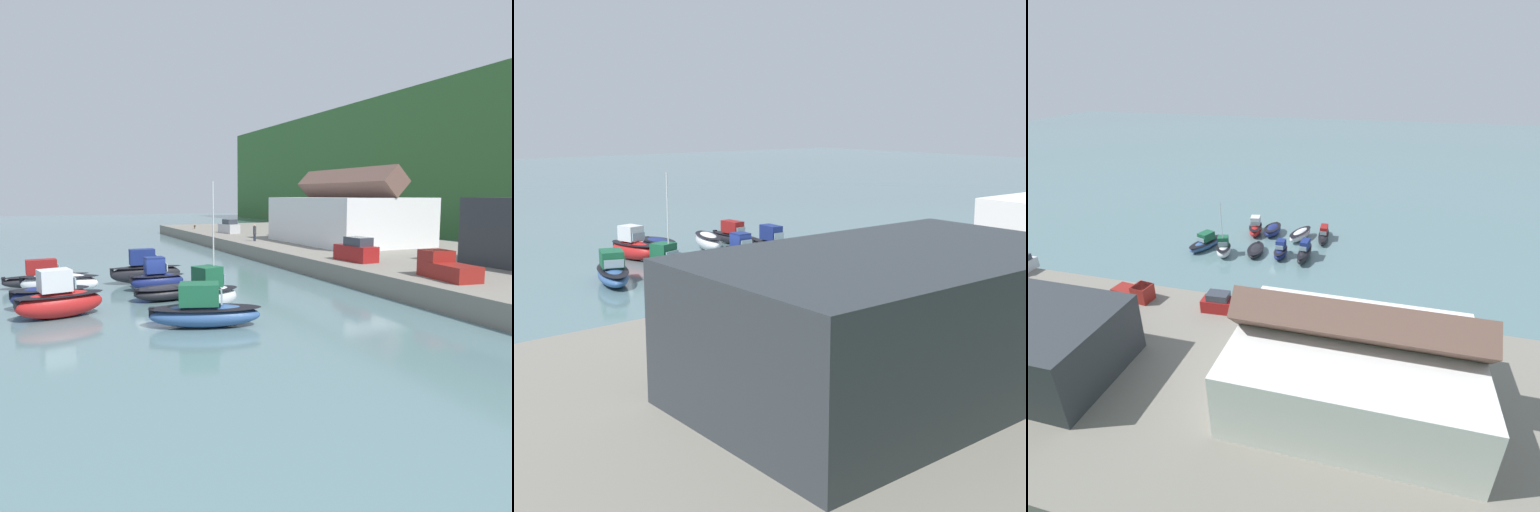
{
  "view_description": "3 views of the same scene",
  "coord_description": "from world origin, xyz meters",
  "views": [
    {
      "loc": [
        37.81,
        -8.38,
        7.4
      ],
      "look_at": [
        -2.05,
        9.69,
        2.07
      ],
      "focal_mm": 35.0,
      "sensor_mm": 36.0,
      "label": 1
    },
    {
      "loc": [
        35.04,
        48.34,
        12.41
      ],
      "look_at": [
        1.75,
        7.13,
        1.96
      ],
      "focal_mm": 50.0,
      "sensor_mm": 36.0,
      "label": 2
    },
    {
      "loc": [
        -14.48,
        51.28,
        25.71
      ],
      "look_at": [
        -2.22,
        4.93,
        2.47
      ],
      "focal_mm": 28.0,
      "sensor_mm": 36.0,
      "label": 3
    }
  ],
  "objects": [
    {
      "name": "moored_boat_0",
      "position": [
        -4.07,
        0.3,
        1.08
      ],
      "size": [
        1.8,
        6.06,
        2.92
      ],
      "rotation": [
        0.0,
        0.0,
        -0.05
      ],
      "color": "black",
      "rests_on": "ground_plane"
    },
    {
      "name": "parked_car_0",
      "position": [
        1.33,
        17.95,
        2.5
      ],
      "size": [
        4.3,
        2.06,
        2.16
      ],
      "rotation": [
        0.0,
        0.0,
        1.63
      ],
      "color": "maroon",
      "rests_on": "quay_promenade"
    },
    {
      "name": "quay_promenade",
      "position": [
        0.0,
        27.77,
        0.79
      ],
      "size": [
        119.6,
        25.64,
        1.59
      ],
      "color": "gray",
      "rests_on": "ground_plane"
    },
    {
      "name": "person_on_quay",
      "position": [
        -20.32,
        17.78,
        2.69
      ],
      "size": [
        0.4,
        0.4,
        2.14
      ],
      "color": "#232838",
      "rests_on": "quay_promenade"
    },
    {
      "name": "moored_boat_8",
      "position": [
        5.82,
        -7.01,
        1.11
      ],
      "size": [
        3.03,
        5.53,
        2.98
      ],
      "rotation": [
        0.0,
        0.0,
        0.2
      ],
      "color": "red",
      "rests_on": "ground_plane"
    },
    {
      "name": "moored_boat_4",
      "position": [
        11.45,
        0.33,
        0.91
      ],
      "size": [
        4.24,
        6.79,
        2.5
      ],
      "rotation": [
        0.0,
        0.0,
        -0.34
      ],
      "color": "#33568E",
      "rests_on": "ground_plane"
    },
    {
      "name": "moored_boat_3",
      "position": [
        7.81,
        1.94,
        1.09
      ],
      "size": [
        3.34,
        4.66,
        8.29
      ],
      "rotation": [
        0.0,
        0.0,
        0.32
      ],
      "color": "silver",
      "rests_on": "ground_plane"
    },
    {
      "name": "pickup_truck_0",
      "position": [
        11.59,
        18.14,
        2.41
      ],
      "size": [
        4.94,
        2.56,
        1.9
      ],
      "rotation": [
        0.0,
        0.0,
        1.44
      ],
      "color": "maroon",
      "rests_on": "quay_promenade"
    },
    {
      "name": "harbor_clubhouse",
      "position": [
        -13.46,
        27.07,
        4.75
      ],
      "size": [
        18.54,
        12.47,
        9.09
      ],
      "color": "white",
      "rests_on": "quay_promenade"
    },
    {
      "name": "moored_boat_1",
      "position": [
        -0.53,
        0.45,
        0.96
      ],
      "size": [
        1.75,
        4.26,
        2.63
      ],
      "rotation": [
        0.0,
        0.0,
        -0.01
      ],
      "color": "navy",
      "rests_on": "ground_plane"
    },
    {
      "name": "moored_boat_5",
      "position": [
        -5.53,
        -7.49,
        0.82
      ],
      "size": [
        1.99,
        6.75,
        2.28
      ],
      "rotation": [
        0.0,
        0.0,
        0.06
      ],
      "color": "black",
      "rests_on": "ground_plane"
    },
    {
      "name": "moored_boat_7",
      "position": [
        3.0,
        -7.43,
        0.82
      ],
      "size": [
        2.69,
        5.01,
        1.55
      ],
      "rotation": [
        0.0,
        0.0,
        -0.06
      ],
      "color": "navy",
      "rests_on": "ground_plane"
    },
    {
      "name": "ground_plane",
      "position": [
        0.0,
        0.0,
        0.0
      ],
      "size": [
        320.0,
        320.0,
        0.0
      ],
      "primitive_type": "plane",
      "color": "slate"
    },
    {
      "name": "moored_boat_6",
      "position": [
        -1.87,
        -6.6,
        0.86
      ],
      "size": [
        3.67,
        6.08,
        1.63
      ],
      "rotation": [
        0.0,
        0.0,
        -0.32
      ],
      "color": "white",
      "rests_on": "ground_plane"
    },
    {
      "name": "moored_boat_2",
      "position": [
        3.37,
        0.36,
        0.57
      ],
      "size": [
        2.87,
        5.23,
        1.06
      ],
      "rotation": [
        0.0,
        0.0,
        0.11
      ],
      "color": "black",
      "rests_on": "ground_plane"
    }
  ]
}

